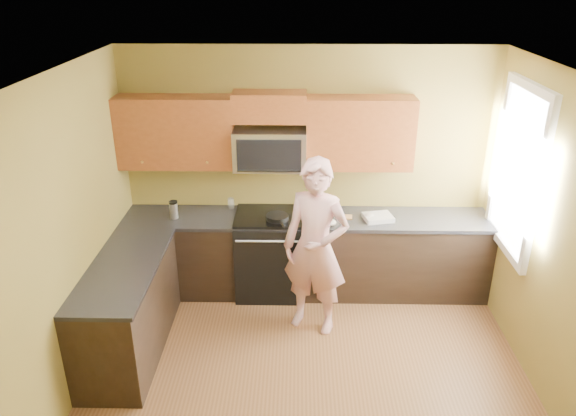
{
  "coord_description": "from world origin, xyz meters",
  "views": [
    {
      "loc": [
        -0.1,
        -3.68,
        3.42
      ],
      "look_at": [
        -0.2,
        1.3,
        1.2
      ],
      "focal_mm": 33.93,
      "sensor_mm": 36.0,
      "label": 1
    }
  ],
  "objects_px": {
    "woman": "(316,248)",
    "travel_mug": "(175,218)",
    "frying_pan": "(277,220)",
    "stove": "(271,253)",
    "butter_tub": "(315,221)",
    "microwave": "(270,168)"
  },
  "relations": [
    {
      "from": "frying_pan",
      "to": "travel_mug",
      "type": "distance_m",
      "value": 1.12
    },
    {
      "from": "stove",
      "to": "frying_pan",
      "type": "bearing_deg",
      "value": -55.28
    },
    {
      "from": "microwave",
      "to": "butter_tub",
      "type": "relative_size",
      "value": 6.93
    },
    {
      "from": "microwave",
      "to": "butter_tub",
      "type": "distance_m",
      "value": 0.74
    },
    {
      "from": "stove",
      "to": "butter_tub",
      "type": "height_order",
      "value": "butter_tub"
    },
    {
      "from": "travel_mug",
      "to": "butter_tub",
      "type": "bearing_deg",
      "value": -1.45
    },
    {
      "from": "travel_mug",
      "to": "frying_pan",
      "type": "bearing_deg",
      "value": -4.29
    },
    {
      "from": "butter_tub",
      "to": "woman",
      "type": "bearing_deg",
      "value": -90.85
    },
    {
      "from": "woman",
      "to": "travel_mug",
      "type": "distance_m",
      "value": 1.64
    },
    {
      "from": "stove",
      "to": "microwave",
      "type": "height_order",
      "value": "microwave"
    },
    {
      "from": "microwave",
      "to": "travel_mug",
      "type": "height_order",
      "value": "microwave"
    },
    {
      "from": "stove",
      "to": "frying_pan",
      "type": "xyz_separation_m",
      "value": [
        0.08,
        -0.12,
        0.47
      ]
    },
    {
      "from": "stove",
      "to": "travel_mug",
      "type": "distance_m",
      "value": 1.13
    },
    {
      "from": "butter_tub",
      "to": "microwave",
      "type": "bearing_deg",
      "value": 157.84
    },
    {
      "from": "woman",
      "to": "frying_pan",
      "type": "distance_m",
      "value": 0.68
    },
    {
      "from": "travel_mug",
      "to": "microwave",
      "type": "bearing_deg",
      "value": 8.69
    },
    {
      "from": "woman",
      "to": "stove",
      "type": "bearing_deg",
      "value": 146.75
    },
    {
      "from": "stove",
      "to": "travel_mug",
      "type": "height_order",
      "value": "travel_mug"
    },
    {
      "from": "woman",
      "to": "butter_tub",
      "type": "xyz_separation_m",
      "value": [
        0.01,
        0.59,
        0.01
      ]
    },
    {
      "from": "woman",
      "to": "butter_tub",
      "type": "relative_size",
      "value": 16.51
    },
    {
      "from": "stove",
      "to": "microwave",
      "type": "distance_m",
      "value": 0.98
    },
    {
      "from": "frying_pan",
      "to": "microwave",
      "type": "bearing_deg",
      "value": 90.6
    }
  ]
}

